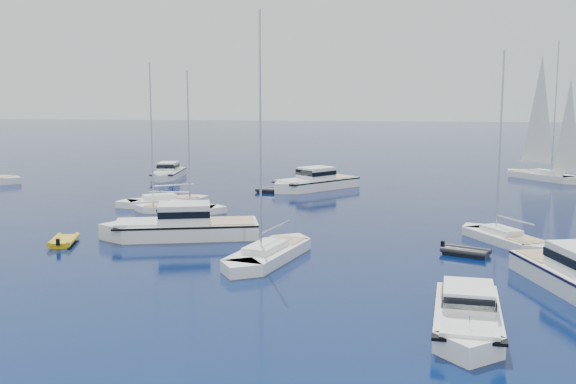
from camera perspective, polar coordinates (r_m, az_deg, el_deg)
name	(u,v)px	position (r m, az deg, el deg)	size (l,w,h in m)	color
ground	(223,299)	(36.08, -5.39, -8.84)	(400.00, 400.00, 0.00)	#082050
motor_cruiser_near	(467,330)	(32.62, 14.62, -10.99)	(2.97, 9.70, 2.55)	white
motor_cruiser_centre	(181,237)	(50.94, -8.82, -3.75)	(3.76, 12.28, 3.22)	silver
motor_cruiser_distant	(314,189)	(74.55, 2.20, 0.24)	(3.54, 11.58, 3.04)	white
motor_cruiser_horizon	(168,178)	(85.17, -9.90, 1.16)	(2.85, 9.31, 2.44)	white
sailboat_fore	(268,260)	(43.96, -1.64, -5.62)	(2.83, 10.87, 15.98)	white
sailboat_mid_r	(504,243)	(51.00, 17.47, -4.03)	(2.46, 9.47, 13.92)	white
sailboat_mid_l	(163,205)	(65.50, -10.29, -1.05)	(2.41, 9.26, 13.61)	white
sailboat_centre	(180,212)	(61.38, -8.90, -1.65)	(2.26, 8.70, 12.78)	white
sailboat_sails_r	(543,179)	(87.96, 20.38, 0.98)	(2.98, 11.47, 16.86)	white
tender_yellow	(64,244)	(50.79, -18.08, -4.11)	(1.93, 3.48, 0.95)	#C6A50B
tender_grey_near	(466,255)	(46.62, 14.50, -5.07)	(1.78, 3.16, 0.95)	black
tender_grey_far	(276,192)	(72.36, -0.98, -0.01)	(2.32, 4.35, 0.95)	black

